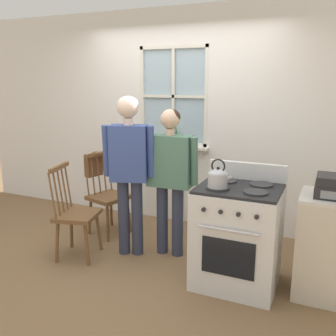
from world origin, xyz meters
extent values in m
plane|color=brown|center=(0.00, 0.00, 0.00)|extent=(16.00, 16.00, 0.00)
cube|color=white|center=(-1.89, 1.40, 1.35)|extent=(2.63, 0.06, 2.70)
cube|color=white|center=(1.77, 1.40, 1.35)|extent=(2.86, 0.06, 2.70)
cube|color=white|center=(-0.11, 1.40, 0.51)|extent=(0.91, 0.06, 1.02)
cube|color=white|center=(-0.11, 1.40, 2.48)|extent=(0.91, 0.06, 0.45)
cube|color=silver|center=(-0.11, 1.32, 1.01)|extent=(0.97, 0.10, 0.03)
cube|color=#9EB7C6|center=(-0.11, 1.41, 1.64)|extent=(0.85, 0.01, 1.17)
cube|color=silver|center=(-0.11, 1.38, 1.64)|extent=(0.04, 0.02, 1.23)
cube|color=silver|center=(-0.11, 1.38, 1.64)|extent=(0.91, 0.02, 0.04)
cube|color=silver|center=(-0.55, 1.38, 1.64)|extent=(0.04, 0.03, 1.23)
cube|color=silver|center=(0.32, 1.38, 1.64)|extent=(0.04, 0.03, 1.23)
cube|color=silver|center=(-0.11, 1.38, 2.23)|extent=(0.91, 0.03, 0.04)
cube|color=silver|center=(-0.11, 1.38, 1.04)|extent=(0.91, 0.03, 0.04)
cube|color=brown|center=(-0.64, 0.64, 0.46)|extent=(0.50, 0.51, 0.04)
cylinder|color=brown|center=(-0.53, 0.43, 0.22)|extent=(0.07, 0.08, 0.44)
cylinder|color=brown|center=(-0.44, 0.76, 0.22)|extent=(0.08, 0.07, 0.44)
cylinder|color=brown|center=(-0.84, 0.52, 0.22)|extent=(0.08, 0.07, 0.44)
cylinder|color=brown|center=(-0.75, 0.85, 0.22)|extent=(0.07, 0.08, 0.44)
cylinder|color=brown|center=(-0.85, 0.51, 0.71)|extent=(0.07, 0.04, 0.49)
cylinder|color=brown|center=(-0.83, 0.60, 0.71)|extent=(0.07, 0.04, 0.49)
cylinder|color=brown|center=(-0.80, 0.69, 0.71)|extent=(0.07, 0.04, 0.49)
cylinder|color=brown|center=(-0.78, 0.77, 0.71)|extent=(0.07, 0.04, 0.49)
cylinder|color=brown|center=(-0.76, 0.86, 0.71)|extent=(0.07, 0.04, 0.49)
cube|color=brown|center=(-0.80, 0.69, 0.97)|extent=(0.14, 0.38, 0.04)
cube|color=brown|center=(-0.60, -0.02, 0.46)|extent=(0.49, 0.50, 0.04)
cylinder|color=brown|center=(-0.41, -0.15, 0.22)|extent=(0.08, 0.07, 0.44)
cylinder|color=brown|center=(-0.49, 0.18, 0.22)|extent=(0.07, 0.08, 0.44)
cylinder|color=brown|center=(-0.72, -0.22, 0.22)|extent=(0.07, 0.08, 0.44)
cylinder|color=brown|center=(-0.80, 0.11, 0.22)|extent=(0.08, 0.07, 0.44)
cylinder|color=brown|center=(-0.73, -0.23, 0.71)|extent=(0.07, 0.03, 0.49)
cylinder|color=brown|center=(-0.75, -0.15, 0.71)|extent=(0.07, 0.03, 0.49)
cylinder|color=brown|center=(-0.77, -0.06, 0.71)|extent=(0.07, 0.03, 0.49)
cylinder|color=brown|center=(-0.79, 0.03, 0.71)|extent=(0.07, 0.03, 0.49)
cylinder|color=brown|center=(-0.81, 0.12, 0.71)|extent=(0.07, 0.03, 0.49)
cube|color=brown|center=(-0.77, -0.06, 0.97)|extent=(0.13, 0.38, 0.04)
cylinder|color=#2D3347|center=(-0.20, 0.24, 0.41)|extent=(0.12, 0.12, 0.82)
cylinder|color=#2D3347|center=(-0.06, 0.29, 0.41)|extent=(0.12, 0.12, 0.82)
cube|color=#384C8E|center=(-0.13, 0.26, 1.11)|extent=(0.42, 0.32, 0.58)
cylinder|color=#384C8E|center=(-0.34, 0.17, 1.13)|extent=(0.11, 0.13, 0.53)
cylinder|color=#384C8E|center=(0.09, 0.31, 1.13)|extent=(0.11, 0.13, 0.53)
cylinder|color=beige|center=(-0.13, 0.26, 1.43)|extent=(0.10, 0.10, 0.07)
sphere|color=beige|center=(-0.13, 0.26, 1.57)|extent=(0.22, 0.22, 0.22)
ellipsoid|color=silver|center=(-0.13, 0.28, 1.59)|extent=(0.22, 0.22, 0.18)
cylinder|color=#2D3347|center=(0.17, 0.42, 0.38)|extent=(0.12, 0.12, 0.76)
cylinder|color=#2D3347|center=(0.34, 0.43, 0.38)|extent=(0.12, 0.12, 0.76)
cube|color=#4C7560|center=(0.26, 0.43, 1.03)|extent=(0.46, 0.23, 0.53)
cylinder|color=#4C7560|center=(-0.01, 0.40, 1.05)|extent=(0.08, 0.11, 0.49)
cylinder|color=#4C7560|center=(0.52, 0.42, 1.05)|extent=(0.08, 0.11, 0.49)
cylinder|color=beige|center=(0.26, 0.43, 1.33)|extent=(0.10, 0.10, 0.06)
sphere|color=beige|center=(0.26, 0.43, 1.46)|extent=(0.20, 0.20, 0.20)
ellipsoid|color=#332319|center=(0.26, 0.44, 1.47)|extent=(0.20, 0.20, 0.16)
cube|color=silver|center=(1.06, 0.12, 0.45)|extent=(0.73, 0.64, 0.90)
cube|color=black|center=(1.06, 0.12, 0.91)|extent=(0.71, 0.61, 0.02)
cylinder|color=#2D2D30|center=(0.89, -0.01, 0.93)|extent=(0.20, 0.20, 0.02)
cylinder|color=#2D2D30|center=(1.22, -0.01, 0.93)|extent=(0.20, 0.20, 0.02)
cylinder|color=#2D2D30|center=(0.89, 0.25, 0.93)|extent=(0.20, 0.20, 0.02)
cylinder|color=#2D2D30|center=(1.22, 0.25, 0.93)|extent=(0.20, 0.20, 0.02)
cube|color=silver|center=(1.06, 0.41, 1.00)|extent=(0.73, 0.06, 0.16)
cube|color=black|center=(1.06, -0.20, 0.40)|extent=(0.45, 0.01, 0.32)
cylinder|color=silver|center=(1.06, -0.22, 0.65)|extent=(0.51, 0.02, 0.02)
cylinder|color=#232326|center=(0.84, -0.21, 0.79)|extent=(0.04, 0.02, 0.04)
cylinder|color=#232326|center=(0.99, -0.21, 0.79)|extent=(0.04, 0.02, 0.04)
cylinder|color=#232326|center=(1.13, -0.21, 0.79)|extent=(0.04, 0.02, 0.04)
cylinder|color=#232326|center=(1.28, -0.21, 0.79)|extent=(0.04, 0.02, 0.04)
cylinder|color=#B7B7BC|center=(0.89, -0.01, 1.00)|extent=(0.17, 0.17, 0.12)
ellipsoid|color=#B7B7BC|center=(0.89, -0.01, 1.06)|extent=(0.16, 0.16, 0.07)
sphere|color=black|center=(0.89, -0.01, 1.10)|extent=(0.03, 0.03, 0.03)
cylinder|color=#B7B7BC|center=(0.98, -0.01, 1.02)|extent=(0.08, 0.03, 0.07)
torus|color=black|center=(0.89, -0.01, 1.12)|extent=(0.12, 0.01, 0.12)
cylinder|color=#935B3D|center=(-0.06, 1.31, 1.08)|extent=(0.11, 0.11, 0.11)
cylinder|color=#33261C|center=(-0.06, 1.31, 1.13)|extent=(0.10, 0.10, 0.01)
cone|color=#286033|center=(-0.04, 1.32, 1.20)|extent=(0.05, 0.04, 0.14)
cone|color=#286033|center=(-0.06, 1.33, 1.17)|extent=(0.04, 0.05, 0.07)
cone|color=#286033|center=(-0.07, 1.30, 1.21)|extent=(0.08, 0.05, 0.15)
cone|color=#286033|center=(-0.05, 1.29, 1.17)|extent=(0.04, 0.04, 0.06)
cube|color=brown|center=(-0.89, 0.71, 0.81)|extent=(0.15, 0.24, 0.26)
torus|color=brown|center=(-0.81, 0.69, 0.98)|extent=(0.15, 0.15, 0.01)
cube|color=beige|center=(1.83, 0.25, 0.43)|extent=(0.55, 0.50, 0.87)
cube|color=beige|center=(1.83, 0.25, 0.89)|extent=(0.55, 0.50, 0.03)
camera|label=1|loc=(1.76, -3.01, 1.83)|focal=40.00mm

